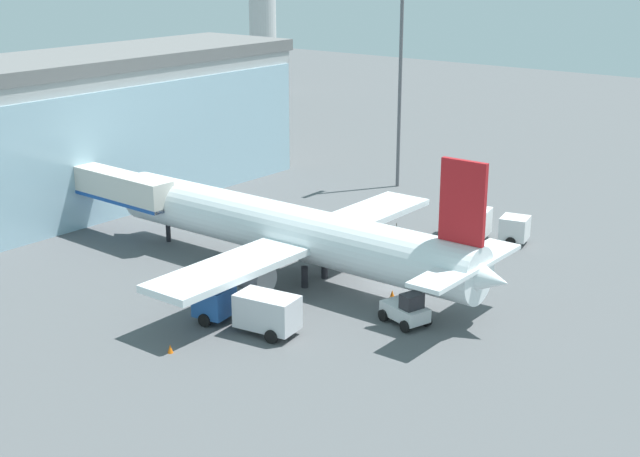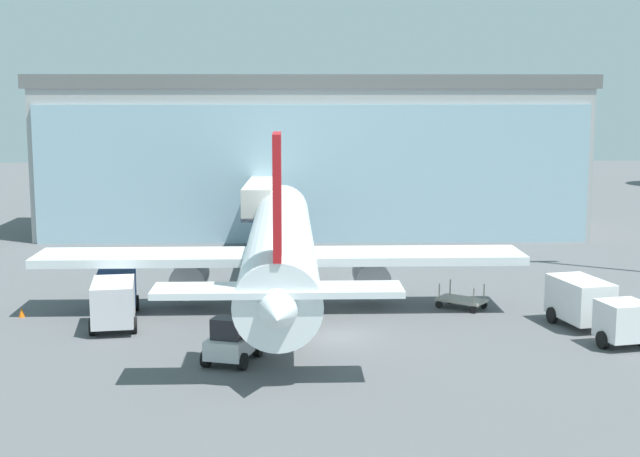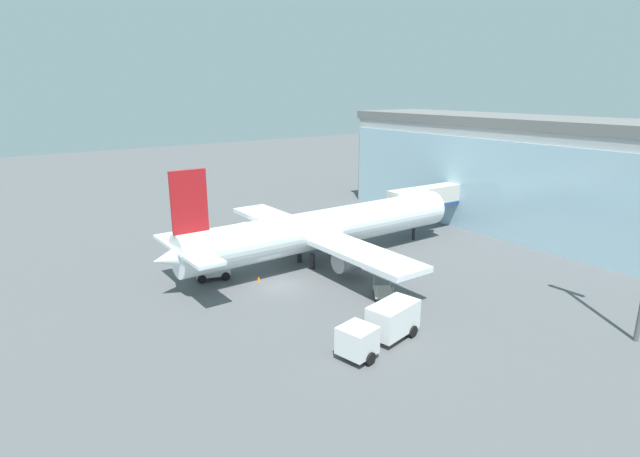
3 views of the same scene
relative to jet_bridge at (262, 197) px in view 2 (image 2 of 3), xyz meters
name	(u,v)px [view 2 (image 2 of 3)]	position (x,y,z in m)	size (l,w,h in m)	color
ground	(336,337)	(4.38, -26.58, -4.38)	(240.00, 240.00, 0.00)	#545659
terminal_building	(312,155)	(4.38, 9.43, 2.77)	(49.23, 13.97, 14.30)	#A9A9A9
jet_bridge	(262,197)	(0.00, 0.00, 0.00)	(2.88, 14.85, 5.75)	beige
airplane	(281,248)	(1.50, -19.31, -0.84)	(28.70, 35.81, 11.07)	white
catering_truck	(115,297)	(-7.80, -23.19, -2.91)	(3.30, 7.53, 2.65)	#2659A5
fuel_truck	(593,306)	(18.24, -26.36, -2.91)	(3.66, 7.59, 2.65)	silver
baggage_cart	(461,300)	(12.29, -20.64, -3.88)	(3.20, 2.97, 1.50)	#9E998C
pushback_tug	(232,342)	(-0.87, -30.81, -3.40)	(2.97, 3.59, 2.30)	silver
safety_cone_nose	(301,337)	(2.53, -27.53, -4.10)	(0.36, 0.36, 0.55)	orange
safety_cone_wingtip	(22,312)	(-13.43, -21.64, -4.10)	(0.36, 0.36, 0.55)	orange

